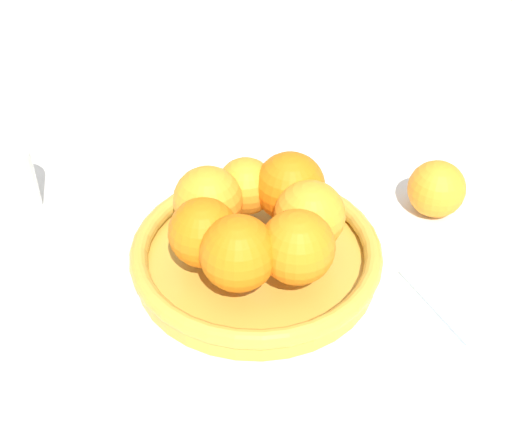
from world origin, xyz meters
The scene contains 6 objects.
ground_plane centered at (0.00, 0.00, 0.00)m, with size 4.00×4.00×0.00m, color silver.
fruit_bowl centered at (0.00, 0.00, 0.02)m, with size 0.29×0.29×0.04m.
orange_pile centered at (0.00, 0.00, 0.08)m, with size 0.20×0.20×0.08m.
stray_orange centered at (0.00, 0.25, 0.04)m, with size 0.07×0.07×0.07m, color orange.
drinking_glass centered at (-0.23, -0.23, 0.04)m, with size 0.07×0.07×0.09m, color silver.
napkin_folded centered at (0.14, 0.21, 0.00)m, with size 0.12×0.12×0.01m, color silver.
Camera 1 is at (0.55, -0.26, 0.57)m, focal length 50.00 mm.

